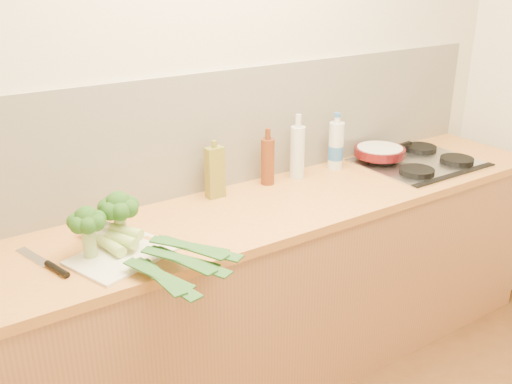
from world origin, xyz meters
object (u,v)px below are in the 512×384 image
at_px(chopping_board, 122,255).
at_px(skillet, 380,151).
at_px(chefs_knife, 51,266).
at_px(gas_hob, 419,161).

distance_m(chopping_board, skillet, 1.52).
distance_m(chopping_board, chefs_knife, 0.24).
height_order(gas_hob, chefs_knife, gas_hob).
relative_size(gas_hob, chopping_board, 1.69).
relative_size(chopping_board, skillet, 0.90).
bearing_deg(skillet, chopping_board, -176.09).
height_order(gas_hob, skillet, skillet).
bearing_deg(chopping_board, chefs_knife, 147.34).
distance_m(gas_hob, chefs_knife, 1.89).
bearing_deg(gas_hob, chopping_board, -176.70).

